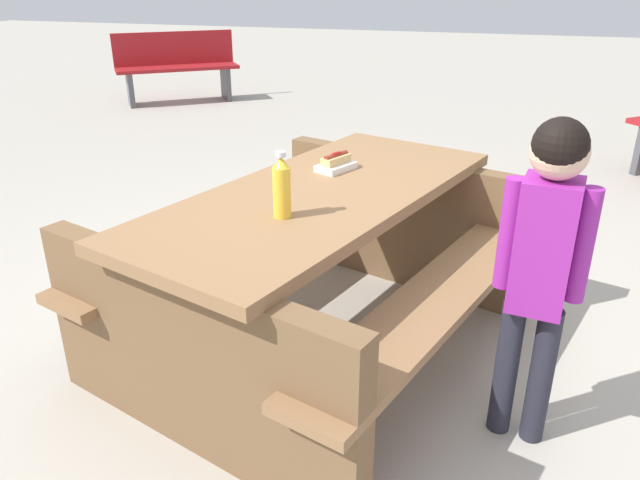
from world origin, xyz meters
name	(u,v)px	position (x,y,z in m)	size (l,w,h in m)	color
ground_plane	(320,344)	(0.00, 0.00, 0.00)	(30.00, 30.00, 0.00)	#ADA599
picnic_table	(320,257)	(0.00, 0.00, 0.44)	(2.15, 1.89, 0.75)	olive
soda_bottle	(282,187)	(-0.32, 0.05, 0.86)	(0.07, 0.07, 0.25)	yellow
hotdog_tray	(336,163)	(0.28, 0.01, 0.78)	(0.21, 0.18, 0.08)	white
child_in_coat	(544,248)	(-0.35, -0.86, 0.76)	(0.19, 0.29, 1.19)	#262633
park_bench_mid	(177,66)	(4.81, 3.34, 0.45)	(1.23, 1.44, 0.85)	maroon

